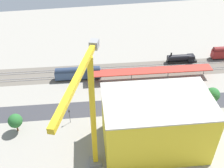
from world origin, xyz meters
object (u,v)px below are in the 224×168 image
Objects in this scene: street_tree_0 at (212,95)px; parked_car_2 at (170,94)px; locomotive at (182,59)px; street_tree_2 at (166,102)px; parked_car_3 at (154,97)px; platform_canopy_near at (150,71)px; traffic_light at (69,114)px; parked_car_0 at (202,92)px; parked_car_1 at (185,93)px; tower_crane at (90,111)px; construction_building at (155,124)px; street_tree_1 at (15,121)px; box_truck_0 at (151,109)px; freight_coach_far at (78,73)px; box_truck_1 at (132,110)px.

parked_car_2 is at bearing -32.56° from street_tree_0.
locomotive is 38.11m from street_tree_2.
street_tree_0 reaches higher than parked_car_3.
platform_canopy_near is 41.35m from traffic_light.
platform_canopy_near reaches higher than parked_car_0.
parked_car_1 is at bearing 71.53° from locomotive.
traffic_light is (54.43, 32.02, 2.03)m from locomotive.
tower_crane is (40.50, 29.36, 22.99)m from parked_car_1.
platform_canopy_near is 1.37× the size of tower_crane.
street_tree_0 is at bearing 130.43° from platform_canopy_near.
parked_car_0 is 13.33m from parked_car_2.
construction_building is 31.17m from street_tree_0.
traffic_light is at bearing -25.31° from construction_building.
street_tree_1 is at bearing -40.04° from tower_crane.
parked_car_1 is 0.48× the size of box_truck_0.
platform_canopy_near is at bearing -49.57° from street_tree_0.
tower_crane is at bearing 105.62° from traffic_light.
street_tree_2 is (11.47, 8.68, 4.54)m from parked_car_1.
parked_car_0 is (-18.05, 13.39, -3.53)m from platform_canopy_near.
construction_building reaches higher than parked_car_1.
box_truck_0 reaches higher than parked_car_1.
construction_building reaches higher than traffic_light.
box_truck_0 is (5.57, 20.95, -2.67)m from platform_canopy_near.
street_tree_0 is 18.44m from street_tree_2.
parked_car_3 is 0.58× the size of street_tree_2.
street_tree_1 is (24.03, -20.19, -18.99)m from tower_crane.
box_truck_0 is at bearing 17.75° from parked_car_0.
parked_car_1 is (-10.92, 13.06, -3.63)m from platform_canopy_near.
parked_car_0 is 0.11× the size of tower_crane.
parked_car_1 is 0.13× the size of construction_building.
traffic_light is (-18.09, -1.06, -0.77)m from street_tree_1.
freight_coach_far is (49.68, 5.42, 1.11)m from locomotive.
parked_car_0 reaches higher than parked_car_2.
parked_car_3 is (21.05, 23.98, -1.15)m from locomotive.
locomotive is at bearing -91.85° from street_tree_0.
street_tree_1 is at bearing 22.52° from platform_canopy_near.
street_tree_2 is (19.46, 32.59, 3.34)m from locomotive.
street_tree_2 is (-1.60, 8.61, 4.50)m from parked_car_3.
street_tree_2 is (5.30, 9.14, 4.57)m from parked_car_2.
platform_canopy_near is 2.70× the size of freight_coach_far.
locomotive is 63.18m from traffic_light.
parked_car_2 is at bearing 58.88° from locomotive.
box_truck_1 reaches higher than parked_car_1.
platform_canopy_near is at bearing -104.88° from box_truck_0.
construction_building is 4.43× the size of street_tree_1.
box_truck_0 is (23.62, 7.56, 0.86)m from parked_car_0.
parked_car_1 is 0.89× the size of parked_car_2.
tower_crane is (48.49, 53.28, 21.79)m from locomotive.
parked_car_2 is at bearing 153.08° from freight_coach_far.
freight_coach_far is at bearing -46.31° from box_truck_0.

